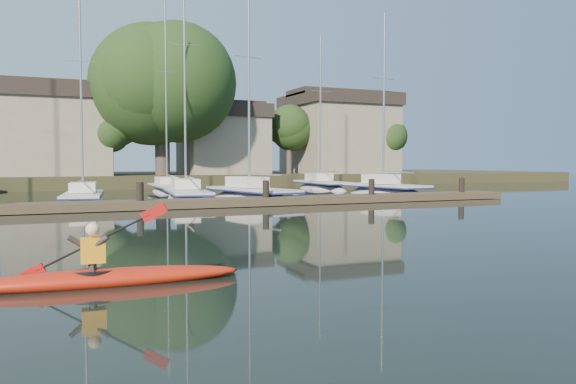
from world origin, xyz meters
name	(u,v)px	position (x,y,z in m)	size (l,w,h in m)	color
ground	(360,250)	(0.00, 0.00, 0.00)	(160.00, 160.00, 0.00)	black
kayak	(102,275)	(-5.99, -1.50, 0.18)	(4.75, 1.12, 1.51)	#B10D0E
dock	(206,203)	(0.00, 14.00, 0.20)	(34.00, 2.00, 1.80)	#4C402B
sailboat_1	(83,207)	(-5.15, 18.33, -0.17)	(2.73, 7.70, 12.32)	silver
sailboat_2	(186,204)	(0.16, 18.65, -0.18)	(3.00, 8.93, 14.50)	silver
sailboat_3	(252,203)	(3.65, 17.90, -0.20)	(3.88, 8.77, 13.70)	silver
sailboat_4	(385,198)	(13.12, 18.99, -0.21)	(3.28, 7.85, 12.95)	silver
sailboat_6	(168,195)	(0.80, 26.94, -0.16)	(2.15, 8.92, 14.09)	silver
sailboat_7	(321,192)	(12.57, 26.98, -0.19)	(2.39, 8.16, 13.05)	silver
shore	(147,149)	(1.61, 40.29, 3.23)	(90.00, 25.25, 12.75)	#2C371B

